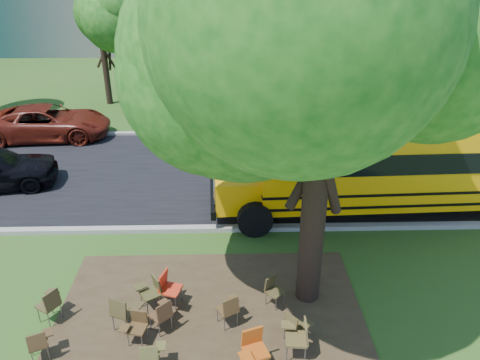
{
  "coord_description": "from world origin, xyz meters",
  "views": [
    {
      "loc": [
        1.47,
        -8.88,
        7.56
      ],
      "look_at": [
        1.78,
        3.43,
        1.47
      ],
      "focal_mm": 35.0,
      "sensor_mm": 36.0,
      "label": 1
    }
  ],
  "objects_px": {
    "chair_8": "(50,302)",
    "chair_5": "(253,347)",
    "chair_7": "(295,325)",
    "chair_10": "(168,287)",
    "school_bus": "(439,156)",
    "chair_4": "(151,354)",
    "chair_1": "(123,310)",
    "chair_6": "(299,335)",
    "chair_12": "(273,289)",
    "bg_car_red": "(48,123)",
    "chair_0": "(39,342)",
    "main_tree": "(325,75)",
    "chair_9": "(152,290)",
    "chair_11": "(229,308)",
    "chair_3": "(136,324)",
    "chair_2": "(162,313)"
  },
  "relations": [
    {
      "from": "chair_8",
      "to": "chair_5",
      "type": "bearing_deg",
      "value": -75.64
    },
    {
      "from": "chair_7",
      "to": "chair_10",
      "type": "height_order",
      "value": "chair_10"
    },
    {
      "from": "school_bus",
      "to": "chair_4",
      "type": "bearing_deg",
      "value": -143.59
    },
    {
      "from": "chair_1",
      "to": "chair_6",
      "type": "distance_m",
      "value": 3.79
    },
    {
      "from": "chair_1",
      "to": "chair_12",
      "type": "height_order",
      "value": "chair_1"
    },
    {
      "from": "chair_5",
      "to": "bg_car_red",
      "type": "relative_size",
      "value": 0.18
    },
    {
      "from": "chair_0",
      "to": "main_tree",
      "type": "bearing_deg",
      "value": -6.02
    },
    {
      "from": "chair_9",
      "to": "chair_10",
      "type": "relative_size",
      "value": 0.94
    },
    {
      "from": "chair_6",
      "to": "bg_car_red",
      "type": "height_order",
      "value": "bg_car_red"
    },
    {
      "from": "chair_9",
      "to": "chair_11",
      "type": "xyz_separation_m",
      "value": [
        1.79,
        -0.63,
        -0.02
      ]
    },
    {
      "from": "main_tree",
      "to": "chair_3",
      "type": "relative_size",
      "value": 11.57
    },
    {
      "from": "chair_1",
      "to": "chair_10",
      "type": "bearing_deg",
      "value": 63.28
    },
    {
      "from": "chair_10",
      "to": "chair_6",
      "type": "bearing_deg",
      "value": 79.14
    },
    {
      "from": "chair_9",
      "to": "main_tree",
      "type": "bearing_deg",
      "value": -118.35
    },
    {
      "from": "chair_5",
      "to": "chair_0",
      "type": "bearing_deg",
      "value": -23.75
    },
    {
      "from": "chair_0",
      "to": "chair_1",
      "type": "distance_m",
      "value": 1.73
    },
    {
      "from": "school_bus",
      "to": "bg_car_red",
      "type": "height_order",
      "value": "school_bus"
    },
    {
      "from": "chair_7",
      "to": "chair_12",
      "type": "distance_m",
      "value": 1.22
    },
    {
      "from": "chair_10",
      "to": "chair_12",
      "type": "xyz_separation_m",
      "value": [
        2.43,
        -0.03,
        -0.09
      ]
    },
    {
      "from": "school_bus",
      "to": "chair_3",
      "type": "height_order",
      "value": "school_bus"
    },
    {
      "from": "school_bus",
      "to": "chair_5",
      "type": "distance_m",
      "value": 8.91
    },
    {
      "from": "main_tree",
      "to": "chair_12",
      "type": "xyz_separation_m",
      "value": [
        -0.86,
        -0.29,
        -4.92
      ]
    },
    {
      "from": "chair_8",
      "to": "chair_10",
      "type": "xyz_separation_m",
      "value": [
        2.57,
        0.43,
        0.03
      ]
    },
    {
      "from": "chair_7",
      "to": "chair_10",
      "type": "relative_size",
      "value": 0.84
    },
    {
      "from": "chair_2",
      "to": "chair_3",
      "type": "distance_m",
      "value": 0.59
    },
    {
      "from": "chair_4",
      "to": "bg_car_red",
      "type": "distance_m",
      "value": 14.47
    },
    {
      "from": "chair_2",
      "to": "chair_7",
      "type": "distance_m",
      "value": 2.84
    },
    {
      "from": "school_bus",
      "to": "chair_10",
      "type": "distance_m",
      "value": 9.22
    },
    {
      "from": "chair_4",
      "to": "chair_10",
      "type": "bearing_deg",
      "value": 81.28
    },
    {
      "from": "chair_6",
      "to": "bg_car_red",
      "type": "distance_m",
      "value": 15.71
    },
    {
      "from": "chair_8",
      "to": "chair_12",
      "type": "relative_size",
      "value": 1.13
    },
    {
      "from": "chair_3",
      "to": "chair_5",
      "type": "bearing_deg",
      "value": 174.31
    },
    {
      "from": "chair_4",
      "to": "main_tree",
      "type": "bearing_deg",
      "value": 27.66
    },
    {
      "from": "chair_6",
      "to": "chair_0",
      "type": "bearing_deg",
      "value": 94.36
    },
    {
      "from": "chair_6",
      "to": "chair_12",
      "type": "xyz_separation_m",
      "value": [
        -0.38,
        1.56,
        -0.1
      ]
    },
    {
      "from": "chair_7",
      "to": "chair_12",
      "type": "relative_size",
      "value": 1.0
    },
    {
      "from": "chair_3",
      "to": "chair_4",
      "type": "xyz_separation_m",
      "value": [
        0.42,
        -0.82,
        -0.0
      ]
    },
    {
      "from": "chair_2",
      "to": "chair_4",
      "type": "height_order",
      "value": "chair_2"
    },
    {
      "from": "chair_2",
      "to": "chair_3",
      "type": "xyz_separation_m",
      "value": [
        -0.51,
        -0.29,
        -0.04
      ]
    },
    {
      "from": "school_bus",
      "to": "chair_11",
      "type": "relative_size",
      "value": 15.48
    },
    {
      "from": "chair_2",
      "to": "chair_6",
      "type": "distance_m",
      "value": 2.96
    },
    {
      "from": "chair_4",
      "to": "chair_8",
      "type": "relative_size",
      "value": 0.88
    },
    {
      "from": "chair_7",
      "to": "chair_11",
      "type": "distance_m",
      "value": 1.46
    },
    {
      "from": "chair_11",
      "to": "chair_7",
      "type": "bearing_deg",
      "value": -50.0
    },
    {
      "from": "chair_2",
      "to": "chair_5",
      "type": "xyz_separation_m",
      "value": [
        1.91,
        -1.08,
        0.07
      ]
    },
    {
      "from": "chair_11",
      "to": "chair_12",
      "type": "bearing_deg",
      "value": 3.34
    },
    {
      "from": "school_bus",
      "to": "chair_1",
      "type": "distance_m",
      "value": 10.36
    },
    {
      "from": "chair_0",
      "to": "chair_3",
      "type": "height_order",
      "value": "chair_0"
    },
    {
      "from": "chair_0",
      "to": "chair_5",
      "type": "distance_m",
      "value": 4.31
    },
    {
      "from": "chair_5",
      "to": "chair_8",
      "type": "distance_m",
      "value": 4.68
    }
  ]
}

